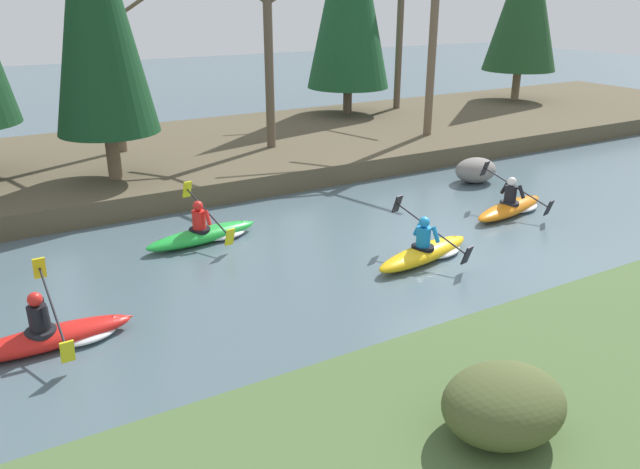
% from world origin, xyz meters
% --- Properties ---
extents(ground_plane, '(90.00, 90.00, 0.00)m').
position_xyz_m(ground_plane, '(0.00, 0.00, 0.00)').
color(ground_plane, '#4C606B').
extents(riverbank_far, '(44.00, 9.00, 0.61)m').
position_xyz_m(riverbank_far, '(0.00, 9.76, 0.31)').
color(riverbank_far, brown).
rests_on(riverbank_far, ground).
extents(bare_tree_upstream, '(2.97, 2.94, 5.34)m').
position_xyz_m(bare_tree_upstream, '(-4.58, 10.25, 3.13)').
color(bare_tree_upstream, brown).
rests_on(bare_tree_upstream, riverbank_far).
extents(bare_tree_mid_upstream, '(3.34, 3.30, 6.04)m').
position_xyz_m(bare_tree_mid_upstream, '(-0.23, 8.43, 3.46)').
color(bare_tree_mid_upstream, brown).
rests_on(bare_tree_mid_upstream, riverbank_far).
extents(bare_tree_mid_downstream, '(4.12, 4.07, 7.52)m').
position_xyz_m(bare_tree_mid_downstream, '(5.38, 7.38, 4.15)').
color(bare_tree_mid_downstream, brown).
rests_on(bare_tree_mid_downstream, riverbank_far).
extents(bare_tree_downstream, '(4.18, 4.13, 7.64)m').
position_xyz_m(bare_tree_downstream, '(7.70, 12.32, 4.21)').
color(bare_tree_downstream, brown).
rests_on(bare_tree_downstream, riverbank_far).
extents(shrub_clump_second, '(1.50, 1.25, 0.81)m').
position_xyz_m(shrub_clump_second, '(-4.12, -5.70, 0.96)').
color(shrub_clump_second, '#4C562D').
rests_on(shrub_clump_second, riverbank_near).
extents(kayaker_lead, '(2.79, 2.05, 1.20)m').
position_xyz_m(kayaker_lead, '(2.99, 0.91, 0.20)').
color(kayaker_lead, orange).
rests_on(kayaker_lead, ground).
extents(kayaker_middle, '(2.79, 2.06, 1.20)m').
position_xyz_m(kayaker_middle, '(-0.80, -0.32, 0.20)').
color(kayaker_middle, yellow).
rests_on(kayaker_middle, ground).
extents(kayaker_trailing, '(2.80, 2.07, 1.20)m').
position_xyz_m(kayaker_trailing, '(-4.50, 3.01, 0.20)').
color(kayaker_trailing, green).
rests_on(kayaker_trailing, ground).
extents(kayaker_far_back, '(2.78, 2.06, 1.20)m').
position_xyz_m(kayaker_far_back, '(-8.24, -0.08, 0.20)').
color(kayaker_far_back, red).
rests_on(kayaker_far_back, ground).
extents(boulder_midstream, '(1.31, 1.02, 0.74)m').
position_xyz_m(boulder_midstream, '(4.15, 3.52, 0.37)').
color(boulder_midstream, gray).
rests_on(boulder_midstream, ground).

